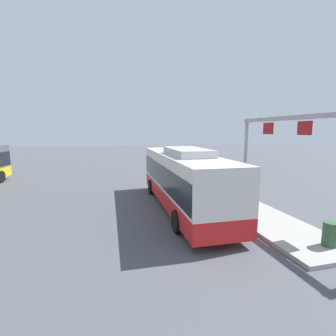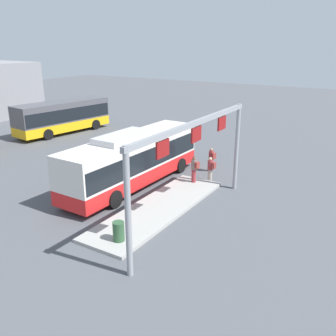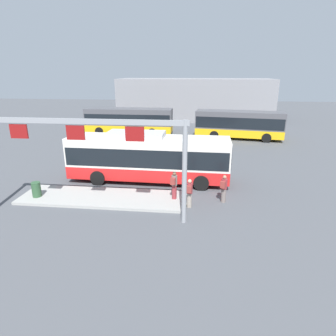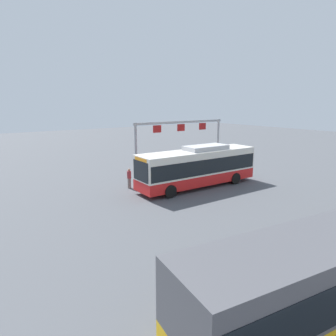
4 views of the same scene
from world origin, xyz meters
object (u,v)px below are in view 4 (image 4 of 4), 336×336
bus_main (198,166)px  person_waiting_mid (144,173)px  person_boarding (129,178)px  person_waiting_near (157,171)px  bus_background_right (316,277)px  trash_bin (219,164)px

bus_main → person_waiting_mid: (2.97, -3.85, -0.92)m
person_boarding → person_waiting_near: bearing=115.2°
bus_background_right → person_waiting_near: size_ratio=5.90×
person_waiting_mid → trash_bin: bearing=94.6°
person_waiting_mid → trash_bin: 9.12m
bus_background_right → trash_bin: size_ratio=10.95×
bus_main → bus_background_right: size_ratio=1.11×
person_waiting_near → person_waiting_mid: bearing=-113.6°
bus_main → person_waiting_near: 3.85m
person_boarding → person_waiting_near: (-2.87, -0.17, 0.16)m
bus_background_right → person_waiting_near: bearing=-100.2°
bus_background_right → person_boarding: bearing=-91.5°
bus_main → trash_bin: 7.28m
person_boarding → bus_main: bearing=80.5°
bus_main → person_waiting_near: size_ratio=6.58×
bus_background_right → person_boarding: (-2.87, -17.39, -0.89)m
bus_main → person_boarding: (4.92, -2.98, -0.92)m
bus_main → person_boarding: bus_main is taller
bus_background_right → person_waiting_mid: size_ratio=5.90×
bus_background_right → person_waiting_mid: bus_background_right is taller
bus_main → bus_background_right: (7.80, 14.40, -0.04)m
person_boarding → bus_background_right: bearing=12.3°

